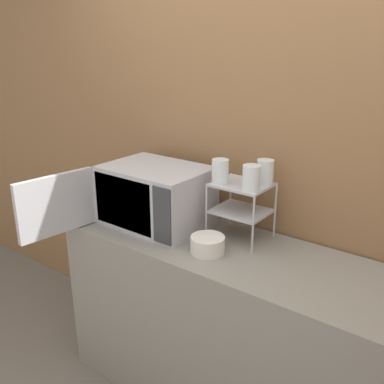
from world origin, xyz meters
name	(u,v)px	position (x,y,z in m)	size (l,w,h in m)	color
wall_back	(271,155)	(0.00, 0.62, 1.30)	(8.00, 0.06, 2.60)	olive
counter	(231,330)	(0.00, 0.29, 0.46)	(1.78, 0.58, 0.91)	gray
microwave	(151,196)	(-0.51, 0.28, 1.07)	(0.62, 0.80, 0.32)	#ADADB2
dish_rack	(241,199)	(-0.05, 0.42, 1.12)	(0.27, 0.23, 0.28)	#B2B2B7
glass_front_left	(220,171)	(-0.13, 0.36, 1.25)	(0.08, 0.08, 0.12)	silver
glass_back_right	(265,172)	(0.04, 0.48, 1.25)	(0.08, 0.08, 0.12)	silver
glass_front_right	(251,178)	(0.04, 0.35, 1.25)	(0.08, 0.08, 0.12)	silver
bowl	(208,245)	(-0.08, 0.19, 0.95)	(0.16, 0.16, 0.08)	silver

